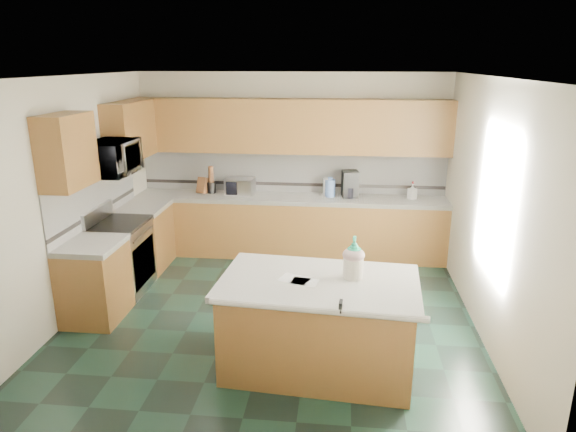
# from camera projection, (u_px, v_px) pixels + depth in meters

# --- Properties ---
(floor) EXTENTS (4.60, 4.60, 0.00)m
(floor) POSITION_uv_depth(u_px,v_px,m) (272.00, 316.00, 5.98)
(floor) COLOR black
(floor) RESTS_ON ground
(ceiling) EXTENTS (4.60, 4.60, 0.00)m
(ceiling) POSITION_uv_depth(u_px,v_px,m) (270.00, 77.00, 5.19)
(ceiling) COLOR white
(ceiling) RESTS_ON ground
(wall_back) EXTENTS (4.60, 0.04, 2.70)m
(wall_back) POSITION_uv_depth(u_px,v_px,m) (292.00, 164.00, 7.79)
(wall_back) COLOR beige
(wall_back) RESTS_ON ground
(wall_front) EXTENTS (4.60, 0.04, 2.70)m
(wall_front) POSITION_uv_depth(u_px,v_px,m) (222.00, 299.00, 3.38)
(wall_front) COLOR beige
(wall_front) RESTS_ON ground
(wall_left) EXTENTS (0.04, 4.60, 2.70)m
(wall_left) POSITION_uv_depth(u_px,v_px,m) (69.00, 199.00, 5.82)
(wall_left) COLOR beige
(wall_left) RESTS_ON ground
(wall_right) EXTENTS (0.04, 4.60, 2.70)m
(wall_right) POSITION_uv_depth(u_px,v_px,m) (491.00, 211.00, 5.35)
(wall_right) COLOR beige
(wall_right) RESTS_ON ground
(back_base_cab) EXTENTS (4.60, 0.60, 0.86)m
(back_base_cab) POSITION_uv_depth(u_px,v_px,m) (290.00, 228.00, 7.76)
(back_base_cab) COLOR #4D3116
(back_base_cab) RESTS_ON ground
(back_countertop) EXTENTS (4.60, 0.64, 0.06)m
(back_countertop) POSITION_uv_depth(u_px,v_px,m) (290.00, 198.00, 7.62)
(back_countertop) COLOR silver
(back_countertop) RESTS_ON back_base_cab
(back_upper_cab) EXTENTS (4.60, 0.33, 0.78)m
(back_upper_cab) POSITION_uv_depth(u_px,v_px,m) (291.00, 126.00, 7.45)
(back_upper_cab) COLOR #4D3116
(back_upper_cab) RESTS_ON wall_back
(back_backsplash) EXTENTS (4.60, 0.02, 0.63)m
(back_backsplash) POSITION_uv_depth(u_px,v_px,m) (292.00, 172.00, 7.80)
(back_backsplash) COLOR silver
(back_backsplash) RESTS_ON back_countertop
(back_accent_band) EXTENTS (4.60, 0.01, 0.05)m
(back_accent_band) POSITION_uv_depth(u_px,v_px,m) (292.00, 184.00, 7.85)
(back_accent_band) COLOR black
(back_accent_band) RESTS_ON back_countertop
(left_base_cab_rear) EXTENTS (0.60, 0.82, 0.86)m
(left_base_cab_rear) POSITION_uv_depth(u_px,v_px,m) (145.00, 239.00, 7.29)
(left_base_cab_rear) COLOR #4D3116
(left_base_cab_rear) RESTS_ON ground
(left_counter_rear) EXTENTS (0.64, 0.82, 0.06)m
(left_counter_rear) POSITION_uv_depth(u_px,v_px,m) (142.00, 207.00, 7.15)
(left_counter_rear) COLOR silver
(left_counter_rear) RESTS_ON left_base_cab_rear
(left_base_cab_front) EXTENTS (0.60, 0.72, 0.86)m
(left_base_cab_front) POSITION_uv_depth(u_px,v_px,m) (95.00, 283.00, 5.83)
(left_base_cab_front) COLOR #4D3116
(left_base_cab_front) RESTS_ON ground
(left_counter_front) EXTENTS (0.64, 0.72, 0.06)m
(left_counter_front) POSITION_uv_depth(u_px,v_px,m) (90.00, 245.00, 5.70)
(left_counter_front) COLOR silver
(left_counter_front) RESTS_ON left_base_cab_front
(left_backsplash) EXTENTS (0.02, 2.30, 0.63)m
(left_backsplash) POSITION_uv_depth(u_px,v_px,m) (95.00, 196.00, 6.38)
(left_backsplash) COLOR silver
(left_backsplash) RESTS_ON wall_left
(left_accent_band) EXTENTS (0.01, 2.30, 0.05)m
(left_accent_band) POSITION_uv_depth(u_px,v_px,m) (97.00, 211.00, 6.43)
(left_accent_band) COLOR black
(left_accent_band) RESTS_ON wall_left
(left_upper_cab_rear) EXTENTS (0.33, 1.09, 0.78)m
(left_upper_cab_rear) POSITION_uv_depth(u_px,v_px,m) (130.00, 130.00, 6.99)
(left_upper_cab_rear) COLOR #4D3116
(left_upper_cab_rear) RESTS_ON wall_left
(left_upper_cab_front) EXTENTS (0.33, 0.72, 0.78)m
(left_upper_cab_front) POSITION_uv_depth(u_px,v_px,m) (67.00, 151.00, 5.40)
(left_upper_cab_front) COLOR #4D3116
(left_upper_cab_front) RESTS_ON wall_left
(range_body) EXTENTS (0.60, 0.76, 0.88)m
(range_body) POSITION_uv_depth(u_px,v_px,m) (122.00, 258.00, 6.53)
(range_body) COLOR #B7B7BC
(range_body) RESTS_ON ground
(range_oven_door) EXTENTS (0.02, 0.68, 0.55)m
(range_oven_door) POSITION_uv_depth(u_px,v_px,m) (144.00, 262.00, 6.51)
(range_oven_door) COLOR black
(range_oven_door) RESTS_ON range_body
(range_cooktop) EXTENTS (0.62, 0.78, 0.04)m
(range_cooktop) POSITION_uv_depth(u_px,v_px,m) (118.00, 224.00, 6.40)
(range_cooktop) COLOR black
(range_cooktop) RESTS_ON range_body
(range_handle) EXTENTS (0.02, 0.66, 0.02)m
(range_handle) POSITION_uv_depth(u_px,v_px,m) (144.00, 234.00, 6.40)
(range_handle) COLOR #B7B7BC
(range_handle) RESTS_ON range_body
(range_backguard) EXTENTS (0.06, 0.76, 0.18)m
(range_backguard) POSITION_uv_depth(u_px,v_px,m) (97.00, 214.00, 6.39)
(range_backguard) COLOR #B7B7BC
(range_backguard) RESTS_ON range_body
(microwave) EXTENTS (0.50, 0.73, 0.41)m
(microwave) POSITION_uv_depth(u_px,v_px,m) (111.00, 158.00, 6.15)
(microwave) COLOR #B7B7BC
(microwave) RESTS_ON wall_left
(island_base) EXTENTS (1.80, 1.12, 0.86)m
(island_base) POSITION_uv_depth(u_px,v_px,m) (318.00, 327.00, 4.87)
(island_base) COLOR #4D3116
(island_base) RESTS_ON ground
(island_top) EXTENTS (1.90, 1.22, 0.06)m
(island_top) POSITION_uv_depth(u_px,v_px,m) (319.00, 283.00, 4.73)
(island_top) COLOR silver
(island_top) RESTS_ON island_base
(island_bullnose) EXTENTS (1.82, 0.20, 0.06)m
(island_bullnose) POSITION_uv_depth(u_px,v_px,m) (316.00, 310.00, 4.22)
(island_bullnose) COLOR silver
(island_bullnose) RESTS_ON island_base
(treat_jar) EXTENTS (0.19, 0.19, 0.19)m
(treat_jar) POSITION_uv_depth(u_px,v_px,m) (353.00, 268.00, 4.75)
(treat_jar) COLOR silver
(treat_jar) RESTS_ON island_top
(treat_jar_lid) EXTENTS (0.21, 0.21, 0.13)m
(treat_jar_lid) POSITION_uv_depth(u_px,v_px,m) (354.00, 255.00, 4.71)
(treat_jar_lid) COLOR #D1A7A9
(treat_jar_lid) RESTS_ON treat_jar
(treat_jar_knob) EXTENTS (0.07, 0.02, 0.02)m
(treat_jar_knob) POSITION_uv_depth(u_px,v_px,m) (354.00, 250.00, 4.70)
(treat_jar_knob) COLOR tan
(treat_jar_knob) RESTS_ON treat_jar_lid
(treat_jar_knob_end_l) EXTENTS (0.04, 0.04, 0.04)m
(treat_jar_knob_end_l) POSITION_uv_depth(u_px,v_px,m) (350.00, 250.00, 4.70)
(treat_jar_knob_end_l) COLOR tan
(treat_jar_knob_end_l) RESTS_ON treat_jar_lid
(treat_jar_knob_end_r) EXTENTS (0.04, 0.04, 0.04)m
(treat_jar_knob_end_r) POSITION_uv_depth(u_px,v_px,m) (358.00, 250.00, 4.69)
(treat_jar_knob_end_r) COLOR tan
(treat_jar_knob_end_r) RESTS_ON treat_jar_lid
(soap_bottle_island) EXTENTS (0.17, 0.17, 0.40)m
(soap_bottle_island) POSITION_uv_depth(u_px,v_px,m) (354.00, 257.00, 4.73)
(soap_bottle_island) COLOR #22AA82
(soap_bottle_island) RESTS_ON island_top
(paper_sheet_a) EXTENTS (0.27, 0.22, 0.00)m
(paper_sheet_a) POSITION_uv_depth(u_px,v_px,m) (305.00, 282.00, 4.68)
(paper_sheet_a) COLOR white
(paper_sheet_a) RESTS_ON island_top
(paper_sheet_b) EXTENTS (0.33, 0.29, 0.00)m
(paper_sheet_b) POSITION_uv_depth(u_px,v_px,m) (295.00, 279.00, 4.74)
(paper_sheet_b) COLOR white
(paper_sheet_b) RESTS_ON island_top
(clamp_body) EXTENTS (0.04, 0.09, 0.08)m
(clamp_body) POSITION_uv_depth(u_px,v_px,m) (341.00, 306.00, 4.20)
(clamp_body) COLOR black
(clamp_body) RESTS_ON island_top
(clamp_handle) EXTENTS (0.01, 0.06, 0.01)m
(clamp_handle) POSITION_uv_depth(u_px,v_px,m) (341.00, 311.00, 4.16)
(clamp_handle) COLOR black
(clamp_handle) RESTS_ON island_top
(knife_block) EXTENTS (0.18, 0.21, 0.27)m
(knife_block) POSITION_uv_depth(u_px,v_px,m) (203.00, 185.00, 7.76)
(knife_block) COLOR #472814
(knife_block) RESTS_ON back_countertop
(utensil_crock) EXTENTS (0.13, 0.13, 0.17)m
(utensil_crock) POSITION_uv_depth(u_px,v_px,m) (212.00, 188.00, 7.79)
(utensil_crock) COLOR black
(utensil_crock) RESTS_ON back_countertop
(utensil_bundle) EXTENTS (0.08, 0.08, 0.24)m
(utensil_bundle) POSITION_uv_depth(u_px,v_px,m) (211.00, 174.00, 7.73)
(utensil_bundle) COLOR #472814
(utensil_bundle) RESTS_ON utensil_crock
(toaster_oven) EXTENTS (0.44, 0.32, 0.24)m
(toaster_oven) POSITION_uv_depth(u_px,v_px,m) (240.00, 186.00, 7.70)
(toaster_oven) COLOR #B7B7BC
(toaster_oven) RESTS_ON back_countertop
(toaster_oven_door) EXTENTS (0.38, 0.01, 0.20)m
(toaster_oven_door) POSITION_uv_depth(u_px,v_px,m) (238.00, 189.00, 7.58)
(toaster_oven_door) COLOR black
(toaster_oven_door) RESTS_ON toaster_oven
(paper_towel) EXTENTS (0.12, 0.12, 0.27)m
(paper_towel) POSITION_uv_depth(u_px,v_px,m) (327.00, 187.00, 7.62)
(paper_towel) COLOR white
(paper_towel) RESTS_ON back_countertop
(paper_towel_base) EXTENTS (0.18, 0.18, 0.01)m
(paper_towel_base) POSITION_uv_depth(u_px,v_px,m) (327.00, 195.00, 7.65)
(paper_towel_base) COLOR #B7B7BC
(paper_towel_base) RESTS_ON back_countertop
(water_jug) EXTENTS (0.15, 0.15, 0.25)m
(water_jug) POSITION_uv_depth(u_px,v_px,m) (330.00, 188.00, 7.57)
(water_jug) COLOR #5777B4
(water_jug) RESTS_ON back_countertop
(water_jug_neck) EXTENTS (0.07, 0.07, 0.04)m
(water_jug_neck) POSITION_uv_depth(u_px,v_px,m) (330.00, 179.00, 7.53)
(water_jug_neck) COLOR #5777B4
(water_jug_neck) RESTS_ON water_jug
(coffee_maker) EXTENTS (0.26, 0.28, 0.39)m
(coffee_maker) POSITION_uv_depth(u_px,v_px,m) (350.00, 184.00, 7.54)
(coffee_maker) COLOR black
(coffee_maker) RESTS_ON back_countertop
(coffee_carafe) EXTENTS (0.16, 0.16, 0.16)m
(coffee_carafe) POSITION_uv_depth(u_px,v_px,m) (350.00, 192.00, 7.52)
(coffee_carafe) COLOR black
(coffee_carafe) RESTS_ON back_countertop
(soap_bottle_back) EXTENTS (0.14, 0.14, 0.23)m
(soap_bottle_back) POSITION_uv_depth(u_px,v_px,m) (412.00, 191.00, 7.45)
(soap_bottle_back) COLOR white
(soap_bottle_back) RESTS_ON back_countertop
(soap_back_cap) EXTENTS (0.02, 0.02, 0.03)m
(soap_back_cap) POSITION_uv_depth(u_px,v_px,m) (413.00, 183.00, 7.41)
(soap_back_cap) COLOR red
(soap_back_cap) RESTS_ON soap_bottle_back
(window_light_proxy) EXTENTS (0.02, 1.40, 1.10)m
(window_light_proxy) POSITION_uv_depth(u_px,v_px,m) (495.00, 202.00, 5.12)
(window_light_proxy) COLOR white
(window_light_proxy) RESTS_ON wall_right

